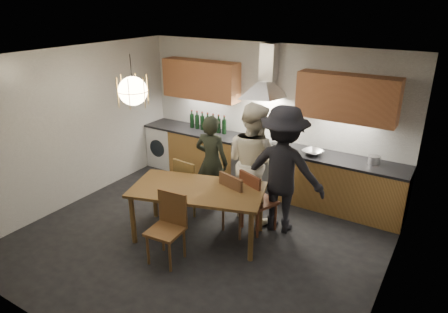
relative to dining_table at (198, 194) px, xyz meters
The scene contains 17 objects.
ground 0.70m from the dining_table, 43.92° to the right, with size 5.00×5.00×0.00m, color black.
room_shell 1.01m from the dining_table, 43.92° to the right, with size 5.02×4.52×2.61m.
counter_run 1.93m from the dining_table, 87.99° to the left, with size 5.00×0.62×0.90m.
range_stove 1.92m from the dining_table, 88.70° to the left, with size 0.90×0.60×0.92m.
wall_fixtures 2.34m from the dining_table, 88.77° to the left, with size 4.30×0.54×1.10m.
pendant_lamp 1.70m from the dining_table, behind, with size 0.43×0.43×0.70m.
dining_table is the anchor object (origin of this frame).
chair_back_left 0.77m from the dining_table, 136.72° to the left, with size 0.45×0.45×0.93m.
chair_back_mid 0.57m from the dining_table, 41.25° to the left, with size 0.54×0.54×0.98m.
chair_back_right 0.86m from the dining_table, 42.27° to the left, with size 0.57×0.57×0.97m.
chair_front 0.64m from the dining_table, 93.07° to the right, with size 0.46×0.46×0.95m.
person_left 0.99m from the dining_table, 111.74° to the left, with size 0.58×0.38×1.58m, color black.
person_mid 1.06m from the dining_table, 69.42° to the left, with size 0.91×0.71×1.87m, color white.
person_right 1.28m from the dining_table, 42.94° to the left, with size 1.24×0.72×1.93m, color black.
mixing_bowl 2.11m from the dining_table, 60.81° to the left, with size 0.32×0.32×0.08m, color #A7A7AA.
stock_pot 2.79m from the dining_table, 44.99° to the left, with size 0.18×0.18×0.12m, color silver.
wine_bottles 2.33m from the dining_table, 120.23° to the left, with size 0.83×0.08×0.35m.
Camera 1 is at (2.94, -4.08, 3.31)m, focal length 32.00 mm.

